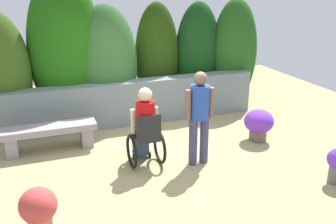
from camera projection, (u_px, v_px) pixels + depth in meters
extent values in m
plane|color=tan|center=(163.00, 160.00, 6.51)|extent=(11.48, 11.48, 0.00)
cube|color=slate|center=(133.00, 102.00, 7.99)|extent=(5.41, 0.36, 0.92)
ellipsoid|color=#1C5A10|center=(66.00, 51.00, 7.73)|extent=(1.50, 1.05, 3.06)
ellipsoid|color=#30602B|center=(107.00, 64.00, 7.98)|extent=(1.30, 0.91, 2.45)
ellipsoid|color=#213C0D|center=(157.00, 58.00, 8.58)|extent=(1.00, 0.70, 2.44)
ellipsoid|color=#123E15|center=(198.00, 55.00, 8.88)|extent=(1.08, 0.76, 2.43)
ellipsoid|color=#21521A|center=(234.00, 53.00, 8.98)|extent=(1.13, 0.79, 2.50)
cube|color=gray|center=(12.00, 146.00, 6.60)|extent=(0.20, 0.35, 0.35)
cube|color=gray|center=(86.00, 136.00, 7.02)|extent=(0.20, 0.35, 0.35)
cube|color=gray|center=(49.00, 129.00, 6.73)|extent=(1.64, 0.41, 0.12)
cube|color=black|center=(146.00, 137.00, 6.17)|extent=(0.40, 0.40, 0.06)
cube|color=black|center=(149.00, 128.00, 5.93)|extent=(0.40, 0.04, 0.40)
cube|color=black|center=(141.00, 151.00, 6.59)|extent=(0.28, 0.12, 0.03)
torus|color=black|center=(132.00, 151.00, 6.17)|extent=(0.05, 0.56, 0.56)
torus|color=black|center=(160.00, 147.00, 6.32)|extent=(0.05, 0.56, 0.56)
cylinder|color=black|center=(134.00, 157.00, 6.50)|extent=(0.03, 0.10, 0.10)
cylinder|color=black|center=(150.00, 154.00, 6.59)|extent=(0.03, 0.10, 0.10)
cube|color=#30496C|center=(144.00, 128.00, 6.22)|extent=(0.30, 0.40, 0.16)
cube|color=#30496C|center=(141.00, 143.00, 6.51)|extent=(0.26, 0.14, 0.43)
cylinder|color=red|center=(146.00, 116.00, 6.03)|extent=(0.30, 0.30, 0.50)
cylinder|color=beige|center=(133.00, 121.00, 6.05)|extent=(0.08, 0.08, 0.40)
cylinder|color=beige|center=(156.00, 118.00, 6.18)|extent=(0.08, 0.08, 0.40)
sphere|color=beige|center=(145.00, 95.00, 5.91)|extent=(0.22, 0.22, 0.22)
cylinder|color=#3F3E63|center=(193.00, 142.00, 6.23)|extent=(0.14, 0.14, 0.80)
cylinder|color=#3F3E63|center=(204.00, 140.00, 6.29)|extent=(0.14, 0.14, 0.80)
cylinder|color=#274AA4|center=(200.00, 102.00, 6.03)|extent=(0.30, 0.30, 0.54)
cylinder|color=brown|center=(188.00, 105.00, 5.98)|extent=(0.09, 0.09, 0.49)
cylinder|color=brown|center=(211.00, 102.00, 6.11)|extent=(0.09, 0.09, 0.49)
sphere|color=brown|center=(200.00, 79.00, 5.91)|extent=(0.22, 0.22, 0.22)
cylinder|color=#5F564A|center=(258.00, 134.00, 7.25)|extent=(0.32, 0.32, 0.26)
ellipsoid|color=#306924|center=(259.00, 125.00, 7.19)|extent=(0.36, 0.36, 0.15)
ellipsoid|color=purple|center=(259.00, 121.00, 7.16)|extent=(0.55, 0.55, 0.44)
ellipsoid|color=#0C380F|center=(39.00, 210.00, 4.49)|extent=(0.32, 0.32, 0.15)
ellipsoid|color=#BF403E|center=(38.00, 205.00, 4.47)|extent=(0.44, 0.44, 0.43)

